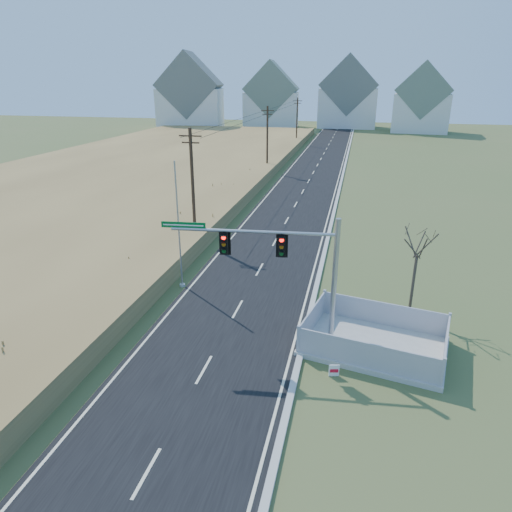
{
  "coord_description": "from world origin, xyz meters",
  "views": [
    {
      "loc": [
        6.16,
        -18.57,
        12.47
      ],
      "look_at": [
        1.07,
        4.11,
        3.4
      ],
      "focal_mm": 32.0,
      "sensor_mm": 36.0,
      "label": 1
    }
  ],
  "objects_px": {
    "traffic_signal_mast": "(295,269)",
    "fence_enclosure": "(374,343)",
    "open_sign": "(334,370)",
    "flagpole": "(179,239)",
    "bare_tree": "(419,242)"
  },
  "relations": [
    {
      "from": "traffic_signal_mast",
      "to": "fence_enclosure",
      "type": "bearing_deg",
      "value": 4.05
    },
    {
      "from": "open_sign",
      "to": "flagpole",
      "type": "xyz_separation_m",
      "value": [
        -10.12,
        7.5,
        2.89
      ]
    },
    {
      "from": "fence_enclosure",
      "to": "bare_tree",
      "type": "xyz_separation_m",
      "value": [
        2.01,
        4.01,
        4.08
      ]
    },
    {
      "from": "traffic_signal_mast",
      "to": "fence_enclosure",
      "type": "relative_size",
      "value": 1.12
    },
    {
      "from": "traffic_signal_mast",
      "to": "bare_tree",
      "type": "xyz_separation_m",
      "value": [
        5.96,
        4.67,
        0.21
      ]
    },
    {
      "from": "fence_enclosure",
      "to": "open_sign",
      "type": "distance_m",
      "value": 3.25
    },
    {
      "from": "flagpole",
      "to": "bare_tree",
      "type": "bearing_deg",
      "value": -3.16
    },
    {
      "from": "traffic_signal_mast",
      "to": "flagpole",
      "type": "xyz_separation_m",
      "value": [
        -7.95,
        5.44,
        -0.96
      ]
    },
    {
      "from": "fence_enclosure",
      "to": "open_sign",
      "type": "xyz_separation_m",
      "value": [
        -1.78,
        -2.72,
        0.01
      ]
    },
    {
      "from": "open_sign",
      "to": "flagpole",
      "type": "height_order",
      "value": "flagpole"
    },
    {
      "from": "flagpole",
      "to": "bare_tree",
      "type": "distance_m",
      "value": 13.98
    },
    {
      "from": "traffic_signal_mast",
      "to": "open_sign",
      "type": "distance_m",
      "value": 4.88
    },
    {
      "from": "fence_enclosure",
      "to": "bare_tree",
      "type": "height_order",
      "value": "bare_tree"
    },
    {
      "from": "traffic_signal_mast",
      "to": "open_sign",
      "type": "xyz_separation_m",
      "value": [
        2.17,
        -2.05,
        -3.85
      ]
    },
    {
      "from": "traffic_signal_mast",
      "to": "bare_tree",
      "type": "height_order",
      "value": "traffic_signal_mast"
    }
  ]
}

